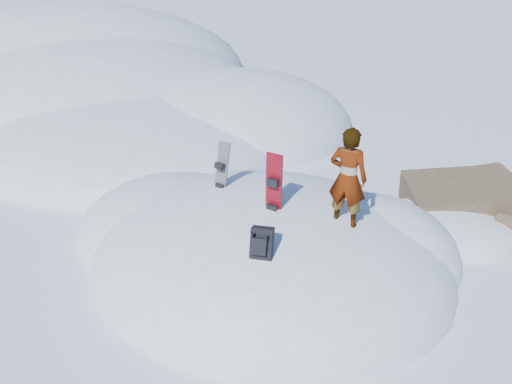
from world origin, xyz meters
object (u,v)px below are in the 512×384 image
(snowboard_red, at_px, (273,198))
(backpack, at_px, (261,243))
(snowboard_dark, at_px, (221,178))
(person, at_px, (348,178))

(snowboard_red, xyz_separation_m, backpack, (0.16, -1.17, -0.19))
(snowboard_dark, relative_size, backpack, 2.52)
(backpack, distance_m, person, 1.81)
(snowboard_red, xyz_separation_m, snowboard_dark, (-1.24, 0.63, -0.09))
(snowboard_dark, distance_m, person, 2.58)
(backpack, bearing_deg, snowboard_dark, 121.79)
(snowboard_dark, xyz_separation_m, backpack, (1.39, -1.80, -0.10))
(person, bearing_deg, backpack, 59.13)
(backpack, height_order, person, person)
(snowboard_red, relative_size, person, 0.95)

